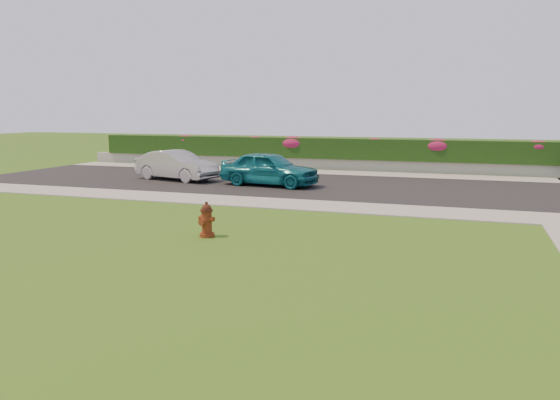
% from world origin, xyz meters
% --- Properties ---
extents(ground, '(120.00, 120.00, 0.00)m').
position_xyz_m(ground, '(0.00, 0.00, 0.00)').
color(ground, black).
rests_on(ground, ground).
extents(street_far, '(26.00, 8.00, 0.04)m').
position_xyz_m(street_far, '(-5.00, 14.00, 0.02)').
color(street_far, black).
rests_on(street_far, ground).
extents(sidewalk_far, '(24.00, 2.00, 0.04)m').
position_xyz_m(sidewalk_far, '(-6.00, 9.00, 0.02)').
color(sidewalk_far, gray).
rests_on(sidewalk_far, ground).
extents(sidewalk_beyond, '(34.00, 2.00, 0.04)m').
position_xyz_m(sidewalk_beyond, '(-1.00, 19.00, 0.02)').
color(sidewalk_beyond, gray).
rests_on(sidewalk_beyond, ground).
extents(retaining_wall, '(34.00, 0.40, 0.60)m').
position_xyz_m(retaining_wall, '(-1.00, 20.50, 0.30)').
color(retaining_wall, gray).
rests_on(retaining_wall, ground).
extents(hedge, '(32.00, 0.90, 1.10)m').
position_xyz_m(hedge, '(-1.00, 20.60, 1.15)').
color(hedge, black).
rests_on(hedge, retaining_wall).
extents(fire_hydrant, '(0.46, 0.44, 0.89)m').
position_xyz_m(fire_hydrant, '(-2.18, 3.77, 0.42)').
color(fire_hydrant, '#51170C').
rests_on(fire_hydrant, ground).
extents(sedan_teal, '(4.38, 2.22, 1.43)m').
position_xyz_m(sedan_teal, '(-3.90, 13.13, 0.75)').
color(sedan_teal, '#0E5C6A').
rests_on(sedan_teal, street_far).
extents(sedan_silver, '(4.27, 2.37, 1.33)m').
position_xyz_m(sedan_silver, '(-8.56, 13.55, 0.71)').
color(sedan_silver, '#9FA0A6').
rests_on(sedan_silver, street_far).
extents(flower_clump_a, '(1.11, 0.72, 0.56)m').
position_xyz_m(flower_clump_a, '(-11.84, 20.50, 1.48)').
color(flower_clump_a, '#A91D55').
rests_on(flower_clump_a, hedge).
extents(flower_clump_b, '(1.05, 0.68, 0.53)m').
position_xyz_m(flower_clump_b, '(-7.43, 20.50, 1.49)').
color(flower_clump_b, '#A91D55').
rests_on(flower_clump_b, hedge).
extents(flower_clump_c, '(1.48, 0.95, 0.74)m').
position_xyz_m(flower_clump_c, '(-5.19, 20.50, 1.41)').
color(flower_clump_c, '#A91D55').
rests_on(flower_clump_c, hedge).
extents(flower_clump_d, '(1.04, 0.67, 0.52)m').
position_xyz_m(flower_clump_d, '(-0.68, 20.50, 1.49)').
color(flower_clump_d, '#A91D55').
rests_on(flower_clump_d, hedge).
extents(flower_clump_e, '(1.46, 0.94, 0.73)m').
position_xyz_m(flower_clump_e, '(2.52, 20.50, 1.41)').
color(flower_clump_e, '#A91D55').
rests_on(flower_clump_e, hedge).
extents(flower_clump_f, '(1.19, 0.76, 0.59)m').
position_xyz_m(flower_clump_f, '(7.16, 20.50, 1.46)').
color(flower_clump_f, '#A91D55').
rests_on(flower_clump_f, hedge).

